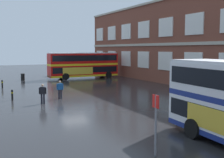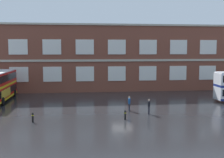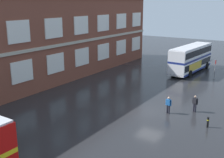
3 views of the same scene
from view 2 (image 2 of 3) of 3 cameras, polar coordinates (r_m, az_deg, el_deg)
ground_plane at (r=37.83m, az=1.47°, el=-5.07°), size 120.00×120.00×0.00m
brick_terminal_building at (r=52.93m, az=-2.51°, el=3.99°), size 52.80×8.19×11.31m
waiting_passenger at (r=32.64m, az=7.12°, el=-5.16°), size 0.34×0.64×1.70m
second_passenger at (r=34.22m, az=3.33°, el=-4.63°), size 0.29×0.64×1.70m
safety_bollard_west at (r=30.10m, az=2.55°, el=-6.90°), size 0.19×0.19×0.95m
safety_bollard_east at (r=30.02m, az=-15.01°, el=-7.12°), size 0.19×0.19×0.95m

